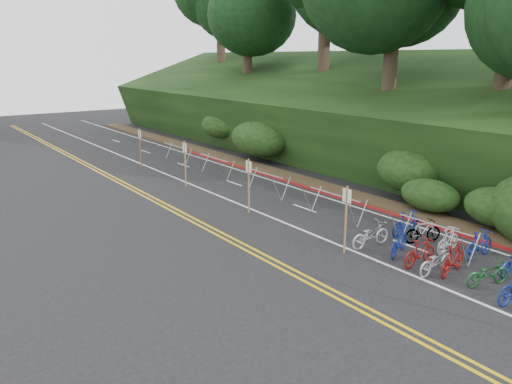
% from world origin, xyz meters
% --- Properties ---
extents(ground, '(120.00, 120.00, 0.00)m').
position_xyz_m(ground, '(0.00, 0.00, 0.00)').
color(ground, black).
rests_on(ground, ground).
extents(road_markings, '(7.47, 80.00, 0.01)m').
position_xyz_m(road_markings, '(0.63, 10.10, 0.00)').
color(road_markings, gold).
rests_on(road_markings, ground).
extents(red_curb, '(0.25, 28.00, 0.10)m').
position_xyz_m(red_curb, '(5.70, 12.00, 0.05)').
color(red_curb, maroon).
rests_on(red_curb, ground).
extents(embankment, '(14.30, 48.14, 9.11)m').
position_xyz_m(embankment, '(12.96, 19.04, 2.57)').
color(embankment, black).
rests_on(embankment, ground).
extents(bike_racks_rest, '(1.14, 23.00, 1.17)m').
position_xyz_m(bike_racks_rest, '(3.00, 13.00, 0.85)').
color(bike_racks_rest, '#909399').
rests_on(bike_racks_rest, ground).
extents(signposts_rest, '(0.08, 18.40, 2.50)m').
position_xyz_m(signposts_rest, '(0.60, 14.00, 1.43)').
color(signposts_rest, brown).
rests_on(signposts_rest, ground).
extents(bike_front, '(0.61, 1.72, 0.90)m').
position_xyz_m(bike_front, '(1.74, 1.98, 0.45)').
color(bike_front, '#9E9EA3').
rests_on(bike_front, ground).
extents(bike_valet, '(2.97, 9.67, 1.06)m').
position_xyz_m(bike_valet, '(2.94, 0.94, 0.49)').
color(bike_valet, slate).
rests_on(bike_valet, ground).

